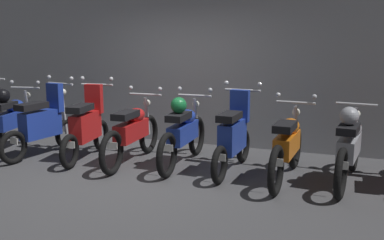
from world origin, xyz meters
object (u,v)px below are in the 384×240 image
at_px(motorbike_slot_2, 43,124).
at_px(motorbike_slot_3, 87,126).
at_px(motorbike_slot_4, 132,132).
at_px(motorbike_slot_6, 233,136).
at_px(motorbike_slot_1, 11,119).
at_px(motorbike_slot_5, 183,132).
at_px(motorbike_slot_7, 287,145).
at_px(motorbike_slot_8, 349,146).

height_order(motorbike_slot_2, motorbike_slot_3, same).
bearing_deg(motorbike_slot_4, motorbike_slot_6, 2.93).
relative_size(motorbike_slot_1, motorbike_slot_2, 1.16).
bearing_deg(motorbike_slot_5, motorbike_slot_7, -6.59).
bearing_deg(motorbike_slot_2, motorbike_slot_1, 167.09).
bearing_deg(motorbike_slot_3, motorbike_slot_7, -0.47).
distance_m(motorbike_slot_1, motorbike_slot_2, 0.83).
bearing_deg(motorbike_slot_1, motorbike_slot_2, -12.91).
bearing_deg(motorbike_slot_7, motorbike_slot_6, 170.90).
bearing_deg(motorbike_slot_2, motorbike_slot_8, 2.18).
bearing_deg(motorbike_slot_4, motorbike_slot_1, 178.24).
height_order(motorbike_slot_2, motorbike_slot_8, motorbike_slot_2).
bearing_deg(motorbike_slot_8, motorbike_slot_6, 179.62).
relative_size(motorbike_slot_1, motorbike_slot_7, 0.99).
height_order(motorbike_slot_3, motorbike_slot_5, motorbike_slot_3).
bearing_deg(motorbike_slot_2, motorbike_slot_6, 3.46).
distance_m(motorbike_slot_3, motorbike_slot_8, 4.01).
relative_size(motorbike_slot_1, motorbike_slot_8, 0.99).
relative_size(motorbike_slot_6, motorbike_slot_7, 0.86).
xyz_separation_m(motorbike_slot_4, motorbike_slot_8, (3.20, 0.07, 0.03)).
bearing_deg(motorbike_slot_6, motorbike_slot_5, 175.93).
height_order(motorbike_slot_6, motorbike_slot_8, motorbike_slot_6).
bearing_deg(motorbike_slot_5, motorbike_slot_8, -1.61).
bearing_deg(motorbike_slot_1, motorbike_slot_8, -0.03).
xyz_separation_m(motorbike_slot_4, motorbike_slot_5, (0.80, 0.14, 0.04)).
xyz_separation_m(motorbike_slot_1, motorbike_slot_4, (2.40, -0.07, -0.04)).
height_order(motorbike_slot_4, motorbike_slot_5, same).
xyz_separation_m(motorbike_slot_2, motorbike_slot_8, (4.80, 0.18, -0.00)).
distance_m(motorbike_slot_2, motorbike_slot_3, 0.79).
bearing_deg(motorbike_slot_1, motorbike_slot_3, -3.37).
xyz_separation_m(motorbike_slot_2, motorbike_slot_6, (3.20, 0.19, 0.00)).
xyz_separation_m(motorbike_slot_1, motorbike_slot_6, (4.01, 0.01, -0.00)).
height_order(motorbike_slot_3, motorbike_slot_4, motorbike_slot_3).
xyz_separation_m(motorbike_slot_3, motorbike_slot_4, (0.80, 0.02, -0.04)).
height_order(motorbike_slot_7, motorbike_slot_8, motorbike_slot_7).
bearing_deg(motorbike_slot_4, motorbike_slot_2, -175.99).
bearing_deg(motorbike_slot_8, motorbike_slot_2, -177.82).
relative_size(motorbike_slot_2, motorbike_slot_8, 0.86).
bearing_deg(motorbike_slot_3, motorbike_slot_5, 5.65).
bearing_deg(motorbike_slot_7, motorbike_slot_2, -179.06).
relative_size(motorbike_slot_2, motorbike_slot_7, 0.86).
relative_size(motorbike_slot_4, motorbike_slot_6, 1.16).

